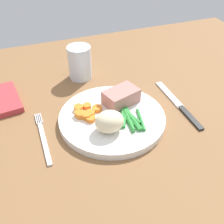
{
  "coord_description": "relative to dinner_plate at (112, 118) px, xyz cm",
  "views": [
    {
      "loc": [
        -20.3,
        -47.65,
        43.29
      ],
      "look_at": [
        -3.69,
        -2.49,
        4.6
      ],
      "focal_mm": 44.16,
      "sensor_mm": 36.0,
      "label": 1
    }
  ],
  "objects": [
    {
      "name": "meat_portion",
      "position": [
        3.27,
        3.81,
        2.54
      ],
      "size": [
        9.26,
        7.36,
        3.49
      ],
      "primitive_type": "cube",
      "rotation": [
        0.0,
        0.0,
        0.31
      ],
      "color": "#B2756B",
      "rests_on": "dinner_plate"
    },
    {
      "name": "dinner_plate",
      "position": [
        0.0,
        0.0,
        0.0
      ],
      "size": [
        24.19,
        24.19,
        1.6
      ],
      "primitive_type": "cylinder",
      "color": "white",
      "rests_on": "dining_table"
    },
    {
      "name": "fork",
      "position": [
        -15.79,
        -0.26,
        -0.6
      ],
      "size": [
        1.44,
        16.6,
        0.4
      ],
      "rotation": [
        0.0,
        0.0,
        -0.05
      ],
      "color": "silver",
      "rests_on": "dining_table"
    },
    {
      "name": "green_beans",
      "position": [
        3.27,
        -2.46,
        1.19
      ],
      "size": [
        6.31,
        10.35,
        0.89
      ],
      "color": "#2D8C38",
      "rests_on": "dinner_plate"
    },
    {
      "name": "water_glass",
      "position": [
        -1.7,
        21.03,
        3.18
      ],
      "size": [
        6.44,
        6.44,
        9.21
      ],
      "color": "silver",
      "rests_on": "dining_table"
    },
    {
      "name": "carrot_slices",
      "position": [
        -5.42,
        2.32,
        1.35
      ],
      "size": [
        6.68,
        6.89,
        1.27
      ],
      "color": "orange",
      "rests_on": "dinner_plate"
    },
    {
      "name": "mashed_potatoes",
      "position": [
        -2.18,
        -4.35,
        3.13
      ],
      "size": [
        6.17,
        5.23,
        4.66
      ],
      "primitive_type": "ellipsoid",
      "color": "beige",
      "rests_on": "dinner_plate"
    },
    {
      "name": "knife",
      "position": [
        17.45,
        -0.29,
        -0.6
      ],
      "size": [
        1.7,
        20.5,
        0.64
      ],
      "rotation": [
        0.0,
        0.0,
        0.04
      ],
      "color": "black",
      "rests_on": "dining_table"
    },
    {
      "name": "dining_table",
      "position": [
        3.69,
        2.49,
        -1.8
      ],
      "size": [
        120.0,
        90.0,
        2.0
      ],
      "color": "brown",
      "rests_on": "ground"
    }
  ]
}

